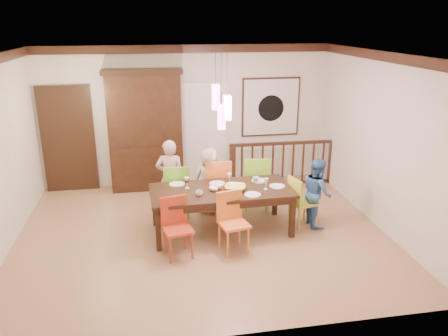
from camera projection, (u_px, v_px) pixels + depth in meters
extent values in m
plane|color=#AC7F53|center=(203.00, 234.00, 7.24)|extent=(6.00, 6.00, 0.00)
plane|color=white|center=(199.00, 54.00, 6.31)|extent=(6.00, 6.00, 0.00)
plane|color=beige|center=(187.00, 117.00, 9.10)|extent=(6.00, 0.00, 6.00)
plane|color=beige|center=(380.00, 141.00, 7.26)|extent=(0.00, 5.00, 5.00)
cube|color=black|center=(69.00, 141.00, 8.80)|extent=(1.04, 0.07, 2.24)
cube|color=silver|center=(204.00, 135.00, 9.26)|extent=(0.97, 0.05, 2.22)
cube|color=black|center=(271.00, 107.00, 9.32)|extent=(1.25, 0.04, 1.25)
cube|color=silver|center=(271.00, 107.00, 9.30)|extent=(1.18, 0.02, 1.18)
cylinder|color=black|center=(271.00, 108.00, 9.29)|extent=(0.56, 0.01, 0.56)
cube|color=#FF4CA8|center=(216.00, 97.00, 6.65)|extent=(0.11, 0.11, 0.38)
cylinder|color=black|center=(215.00, 69.00, 6.52)|extent=(0.01, 0.01, 0.46)
cube|color=#FF4CA8|center=(227.00, 108.00, 6.64)|extent=(0.11, 0.11, 0.38)
cylinder|color=black|center=(227.00, 75.00, 6.48)|extent=(0.01, 0.01, 0.61)
cube|color=#FF4CA8|center=(221.00, 117.00, 6.72)|extent=(0.11, 0.11, 0.38)
cylinder|color=black|center=(221.00, 80.00, 6.53)|extent=(0.01, 0.01, 0.76)
cube|color=black|center=(222.00, 191.00, 7.11)|extent=(2.34, 1.13, 0.05)
cube|color=black|center=(156.00, 206.00, 7.48)|extent=(0.08, 0.08, 0.70)
cube|color=black|center=(276.00, 197.00, 7.82)|extent=(0.08, 0.08, 0.70)
cube|color=black|center=(157.00, 229.00, 6.65)|extent=(0.08, 0.08, 0.70)
cube|color=black|center=(292.00, 218.00, 6.99)|extent=(0.08, 0.08, 0.70)
cube|color=black|center=(217.00, 185.00, 7.57)|extent=(2.11, 0.11, 0.10)
cube|color=black|center=(227.00, 206.00, 6.70)|extent=(2.11, 0.11, 0.10)
cube|color=#74C82C|center=(177.00, 191.00, 7.78)|extent=(0.47, 0.47, 0.04)
cube|color=#74C82C|center=(176.00, 177.00, 7.70)|extent=(0.45, 0.06, 0.49)
cylinder|color=#74C82C|center=(168.00, 208.00, 7.66)|extent=(0.04, 0.04, 0.47)
cylinder|color=#74C82C|center=(188.00, 207.00, 7.72)|extent=(0.04, 0.04, 0.47)
cylinder|color=#74C82C|center=(167.00, 200.00, 8.00)|extent=(0.04, 0.04, 0.47)
cylinder|color=#74C82C|center=(187.00, 199.00, 8.06)|extent=(0.04, 0.04, 0.47)
cube|color=orange|center=(217.00, 186.00, 7.96)|extent=(0.46, 0.46, 0.04)
cube|color=orange|center=(217.00, 172.00, 7.87)|extent=(0.46, 0.05, 0.51)
cylinder|color=orange|center=(208.00, 203.00, 7.84)|extent=(0.04, 0.04, 0.48)
cylinder|color=orange|center=(229.00, 202.00, 7.90)|extent=(0.04, 0.04, 0.48)
cylinder|color=orange|center=(206.00, 196.00, 8.18)|extent=(0.04, 0.04, 0.48)
cylinder|color=orange|center=(225.00, 194.00, 8.24)|extent=(0.04, 0.04, 0.48)
cube|color=#77BD23|center=(256.00, 183.00, 8.06)|extent=(0.53, 0.53, 0.04)
cube|color=#77BD23|center=(256.00, 169.00, 7.97)|extent=(0.47, 0.11, 0.51)
cylinder|color=#77BD23|center=(248.00, 201.00, 7.93)|extent=(0.04, 0.04, 0.49)
cylinder|color=#77BD23|center=(268.00, 199.00, 7.99)|extent=(0.04, 0.04, 0.49)
cylinder|color=#77BD23|center=(243.00, 193.00, 8.29)|extent=(0.04, 0.04, 0.49)
cylinder|color=#77BD23|center=(263.00, 192.00, 8.35)|extent=(0.04, 0.04, 0.49)
cube|color=#AF3519|center=(178.00, 230.00, 6.43)|extent=(0.48, 0.48, 0.04)
cube|color=#AF3519|center=(177.00, 215.00, 6.35)|extent=(0.40, 0.12, 0.44)
cylinder|color=#AF3519|center=(168.00, 250.00, 6.32)|extent=(0.03, 0.03, 0.43)
cylinder|color=#AF3519|center=(190.00, 248.00, 6.38)|extent=(0.03, 0.03, 0.43)
cylinder|color=#AF3519|center=(167.00, 239.00, 6.63)|extent=(0.03, 0.03, 0.43)
cylinder|color=#AF3519|center=(188.00, 237.00, 6.68)|extent=(0.03, 0.03, 0.43)
cube|color=orange|center=(234.00, 224.00, 6.58)|extent=(0.49, 0.49, 0.04)
cube|color=orange|center=(234.00, 209.00, 6.50)|extent=(0.41, 0.13, 0.45)
cylinder|color=orange|center=(225.00, 244.00, 6.47)|extent=(0.04, 0.04, 0.43)
cylinder|color=orange|center=(247.00, 242.00, 6.53)|extent=(0.04, 0.04, 0.43)
cylinder|color=orange|center=(221.00, 234.00, 6.79)|extent=(0.04, 0.04, 0.43)
cylinder|color=orange|center=(242.00, 232.00, 6.84)|extent=(0.04, 0.04, 0.43)
cube|color=gold|center=(303.00, 202.00, 7.41)|extent=(0.48, 0.48, 0.04)
cube|color=gold|center=(304.00, 189.00, 7.34)|extent=(0.13, 0.40, 0.44)
cylinder|color=gold|center=(296.00, 219.00, 7.31)|extent=(0.03, 0.03, 0.42)
cylinder|color=gold|center=(314.00, 217.00, 7.36)|extent=(0.03, 0.03, 0.42)
cylinder|color=gold|center=(290.00, 211.00, 7.61)|extent=(0.03, 0.03, 0.42)
cylinder|color=gold|center=(308.00, 210.00, 7.66)|extent=(0.03, 0.03, 0.42)
cube|color=black|center=(148.00, 167.00, 9.08)|extent=(1.46, 0.44, 0.94)
cube|color=black|center=(144.00, 110.00, 8.71)|extent=(1.46, 0.40, 1.46)
cube|color=black|center=(144.00, 108.00, 8.89)|extent=(1.25, 0.02, 1.25)
cube|color=black|center=(142.00, 71.00, 8.47)|extent=(1.56, 0.44, 0.10)
cube|color=black|center=(233.00, 167.00, 9.05)|extent=(0.12, 0.12, 0.92)
cube|color=black|center=(331.00, 162.00, 9.40)|extent=(0.12, 0.12, 0.92)
cube|color=black|center=(284.00, 143.00, 9.08)|extent=(2.29, 0.13, 0.06)
cube|color=black|center=(282.00, 183.00, 9.36)|extent=(2.17, 0.11, 0.05)
imported|color=beige|center=(170.00, 178.00, 7.77)|extent=(0.56, 0.42, 1.40)
imported|color=beige|center=(210.00, 181.00, 7.89)|extent=(0.67, 0.51, 1.22)
imported|color=#38669E|center=(317.00, 192.00, 7.40)|extent=(0.46, 0.59, 1.19)
imported|color=yellow|center=(235.00, 188.00, 7.05)|extent=(0.43, 0.43, 0.08)
imported|color=white|center=(215.00, 189.00, 7.06)|extent=(0.22, 0.22, 0.06)
imported|color=silver|center=(199.00, 193.00, 6.83)|extent=(0.12, 0.12, 0.09)
imported|color=silver|center=(256.00, 180.00, 7.38)|extent=(0.13, 0.13, 0.10)
cylinder|color=white|center=(177.00, 184.00, 7.31)|extent=(0.26, 0.26, 0.01)
cylinder|color=white|center=(217.00, 183.00, 7.34)|extent=(0.26, 0.26, 0.01)
cylinder|color=white|center=(259.00, 181.00, 7.47)|extent=(0.26, 0.26, 0.01)
cylinder|color=white|center=(178.00, 200.00, 6.65)|extent=(0.26, 0.26, 0.01)
cylinder|color=white|center=(253.00, 195.00, 6.87)|extent=(0.26, 0.26, 0.01)
cylinder|color=white|center=(277.00, 186.00, 7.22)|extent=(0.26, 0.26, 0.01)
cube|color=#D83359|center=(225.00, 197.00, 6.77)|extent=(0.18, 0.14, 0.01)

